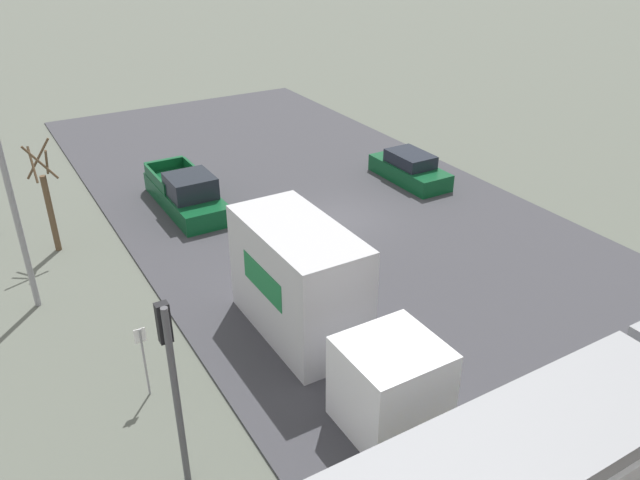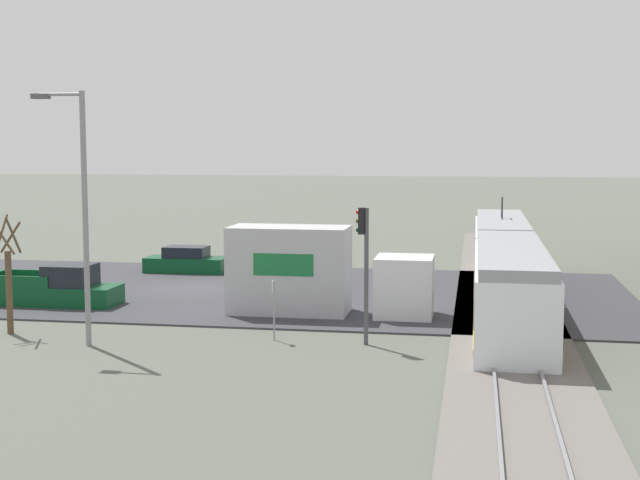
# 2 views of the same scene
# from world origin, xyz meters

# --- Properties ---
(ground_plane) EXTENTS (320.00, 320.00, 0.00)m
(ground_plane) POSITION_xyz_m (0.00, 0.00, 0.00)
(ground_plane) COLOR #565B51
(road_surface) EXTENTS (17.38, 42.88, 0.08)m
(road_surface) POSITION_xyz_m (0.00, 0.00, 0.04)
(road_surface) COLOR #38383D
(road_surface) RESTS_ON ground
(rail_bed) EXTENTS (61.30, 4.40, 0.22)m
(rail_bed) POSITION_xyz_m (0.00, 15.35, 0.05)
(rail_bed) COLOR slate
(rail_bed) RESTS_ON ground
(light_rail_tram) EXTENTS (26.47, 2.77, 4.37)m
(light_rail_tram) POSITION_xyz_m (0.80, 15.35, 1.65)
(light_rail_tram) COLOR white
(light_rail_tram) RESTS_ON ground
(box_truck) EXTENTS (2.46, 8.59, 3.68)m
(box_truck) POSITION_xyz_m (5.35, 7.41, 1.78)
(box_truck) COLOR silver
(box_truck) RESTS_ON ground
(pickup_truck) EXTENTS (2.08, 5.89, 1.82)m
(pickup_truck) POSITION_xyz_m (5.25, -4.46, 0.76)
(pickup_truck) COLOR #0C4723
(pickup_truck) RESTS_ON ground
(sedan_car_0) EXTENTS (1.86, 4.52, 1.44)m
(sedan_car_0) POSITION_xyz_m (-5.48, -1.96, 0.67)
(sedan_car_0) COLOR #0C4723
(sedan_car_0) RESTS_ON ground
(traffic_light_pole) EXTENTS (0.28, 0.47, 4.96)m
(traffic_light_pole) POSITION_xyz_m (10.56, 10.07, 3.23)
(traffic_light_pole) COLOR #47474C
(traffic_light_pole) RESTS_ON ground
(street_tree) EXTENTS (1.08, 0.90, 4.54)m
(street_tree) POSITION_xyz_m (11.05, -3.47, 2.07)
(street_tree) COLOR brown
(street_tree) RESTS_ON ground
(street_lamp_near_crossing) EXTENTS (0.36, 1.95, 9.07)m
(street_lamp_near_crossing) POSITION_xyz_m (12.42, 0.15, 5.17)
(street_lamp_near_crossing) COLOR gray
(street_lamp_near_crossing) RESTS_ON ground
(no_parking_sign) EXTENTS (0.32, 0.08, 2.23)m
(no_parking_sign) POSITION_xyz_m (10.44, 6.72, 1.36)
(no_parking_sign) COLOR gray
(no_parking_sign) RESTS_ON ground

